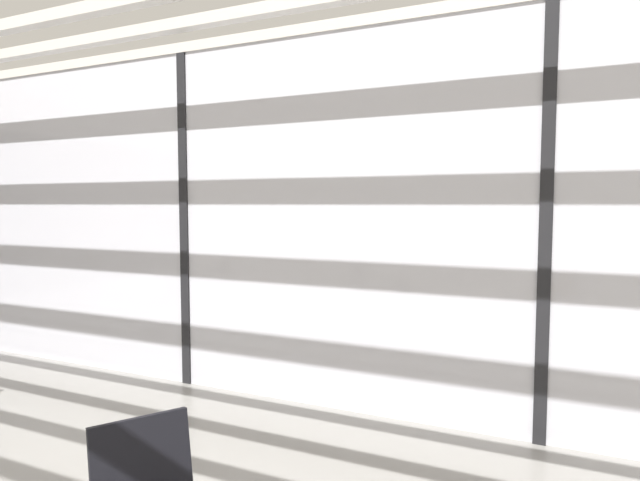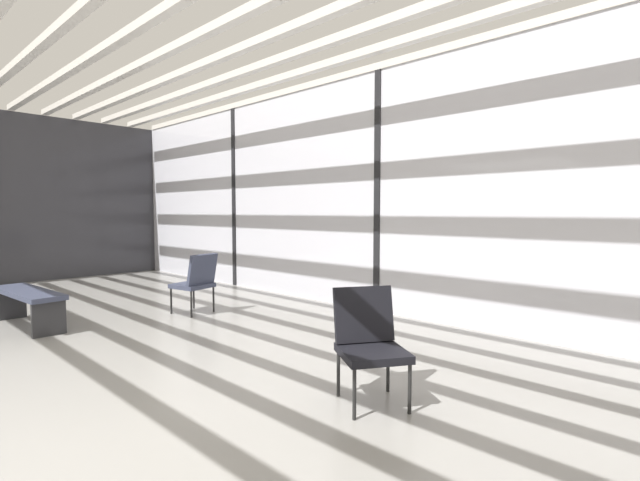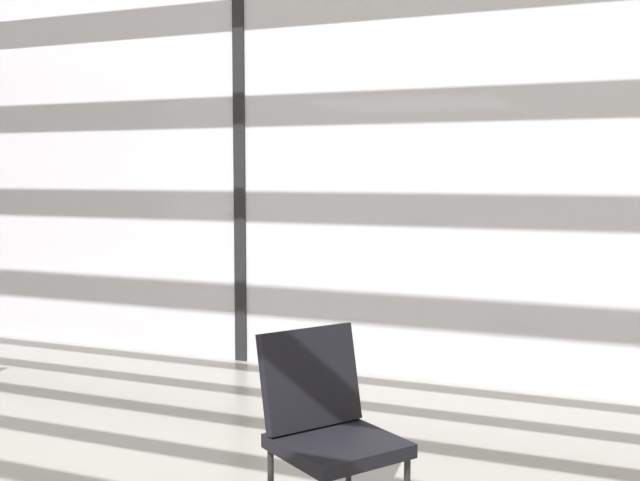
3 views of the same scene
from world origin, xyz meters
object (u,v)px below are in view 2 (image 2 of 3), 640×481
Objects in this scene: lounge_chair_0 at (369,338)px; waiting_bench at (28,299)px; parked_airplane at (484,183)px; lounge_chair_3 at (196,280)px.

lounge_chair_0 is 4.68m from waiting_bench.
lounge_chair_0 is (3.01, -8.93, -1.74)m from parked_airplane.
parked_airplane is 8.45m from lounge_chair_3.
lounge_chair_3 is (-0.61, -8.24, -1.74)m from parked_airplane.
waiting_bench is at bearing 138.05° from lounge_chair_0.
lounge_chair_0 is at bearing -71.35° from parked_airplane.
parked_airplane is at bearing 51.85° from lounge_chair_0.
waiting_bench is (-0.90, -1.88, -0.13)m from lounge_chair_3.
lounge_chair_0 is 1.00× the size of lounge_chair_3.
waiting_bench is at bearing -36.58° from lounge_chair_3.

